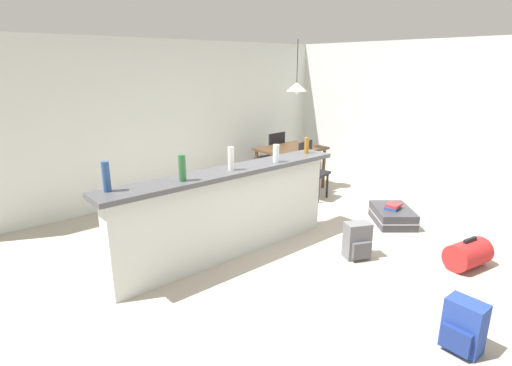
% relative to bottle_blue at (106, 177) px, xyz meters
% --- Properties ---
extents(ground_plane, '(13.00, 13.00, 0.05)m').
position_rel_bottle_blue_xyz_m(ground_plane, '(2.06, -0.67, -1.19)').
color(ground_plane, '#ADA393').
extents(wall_back, '(6.60, 0.10, 2.50)m').
position_rel_bottle_blue_xyz_m(wall_back, '(2.06, 2.38, 0.08)').
color(wall_back, silver).
rests_on(wall_back, ground_plane).
extents(wall_right, '(0.10, 6.00, 2.50)m').
position_rel_bottle_blue_xyz_m(wall_right, '(5.11, -0.37, 0.08)').
color(wall_right, silver).
rests_on(wall_right, ground_plane).
extents(partition_half_wall, '(2.80, 0.20, 0.98)m').
position_rel_bottle_blue_xyz_m(partition_half_wall, '(1.29, -0.09, -0.68)').
color(partition_half_wall, silver).
rests_on(partition_half_wall, ground_plane).
extents(bar_countertop, '(2.96, 0.40, 0.05)m').
position_rel_bottle_blue_xyz_m(bar_countertop, '(1.29, -0.09, -0.16)').
color(bar_countertop, '#4C4C51').
rests_on(bar_countertop, partition_half_wall).
extents(bottle_blue, '(0.07, 0.07, 0.28)m').
position_rel_bottle_blue_xyz_m(bottle_blue, '(0.00, 0.00, 0.00)').
color(bottle_blue, '#284C89').
rests_on(bottle_blue, bar_countertop).
extents(bottle_green, '(0.07, 0.07, 0.27)m').
position_rel_bottle_blue_xyz_m(bottle_green, '(0.69, -0.15, -0.01)').
color(bottle_green, '#2D6B38').
rests_on(bottle_green, bar_countertop).
extents(bottle_white, '(0.07, 0.07, 0.26)m').
position_rel_bottle_blue_xyz_m(bottle_white, '(1.30, -0.13, -0.01)').
color(bottle_white, silver).
rests_on(bottle_white, bar_countertop).
extents(bottle_clear, '(0.08, 0.08, 0.21)m').
position_rel_bottle_blue_xyz_m(bottle_clear, '(1.92, -0.17, -0.03)').
color(bottle_clear, silver).
rests_on(bottle_clear, bar_countertop).
extents(bottle_amber, '(0.06, 0.06, 0.20)m').
position_rel_bottle_blue_xyz_m(bottle_amber, '(2.56, -0.07, -0.04)').
color(bottle_amber, '#9E661E').
rests_on(bottle_amber, bar_countertop).
extents(dining_table, '(1.10, 0.80, 0.74)m').
position_rel_bottle_blue_xyz_m(dining_table, '(3.66, 1.29, -0.52)').
color(dining_table, '#4C331E').
rests_on(dining_table, ground_plane).
extents(dining_chair_near_partition, '(0.49, 0.49, 0.93)m').
position_rel_bottle_blue_xyz_m(dining_chair_near_partition, '(3.55, 0.74, -0.65)').
color(dining_chair_near_partition, black).
rests_on(dining_chair_near_partition, ground_plane).
extents(dining_chair_far_side, '(0.43, 0.43, 0.93)m').
position_rel_bottle_blue_xyz_m(dining_chair_far_side, '(3.73, 1.83, -0.65)').
color(dining_chair_far_side, black).
rests_on(dining_chair_far_side, ground_plane).
extents(pendant_lamp, '(0.34, 0.34, 0.85)m').
position_rel_bottle_blue_xyz_m(pendant_lamp, '(3.67, 1.21, 0.60)').
color(pendant_lamp, black).
extents(suitcase_flat_charcoal, '(0.82, 0.85, 0.22)m').
position_rel_bottle_blue_xyz_m(suitcase_flat_charcoal, '(3.60, -0.77, -1.06)').
color(suitcase_flat_charcoal, '#38383D').
rests_on(suitcase_flat_charcoal, ground_plane).
extents(duffel_bag_red, '(0.53, 0.38, 0.34)m').
position_rel_bottle_blue_xyz_m(duffel_bag_red, '(3.09, -1.99, -1.01)').
color(duffel_bag_red, red).
rests_on(duffel_bag_red, ground_plane).
extents(backpack_grey, '(0.33, 0.32, 0.42)m').
position_rel_bottle_blue_xyz_m(backpack_grey, '(2.36, -1.07, -0.96)').
color(backpack_grey, slate).
rests_on(backpack_grey, ground_plane).
extents(backpack_blue, '(0.25, 0.28, 0.42)m').
position_rel_bottle_blue_xyz_m(backpack_blue, '(1.69, -2.53, -0.96)').
color(backpack_blue, '#233D93').
rests_on(backpack_blue, ground_plane).
extents(book_stack, '(0.26, 0.21, 0.07)m').
position_rel_bottle_blue_xyz_m(book_stack, '(3.57, -0.78, -0.91)').
color(book_stack, '#334C99').
rests_on(book_stack, suitcase_flat_charcoal).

